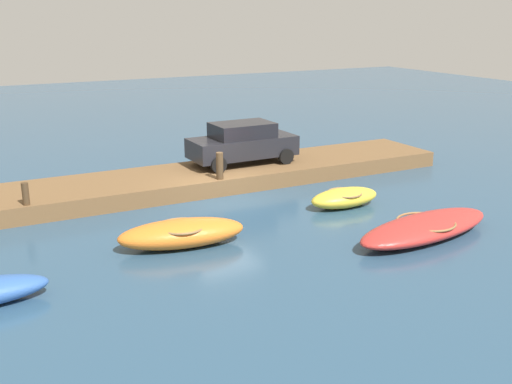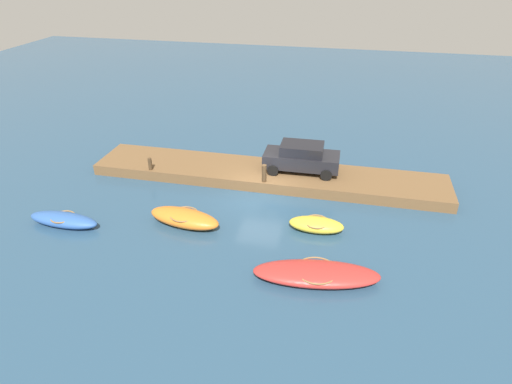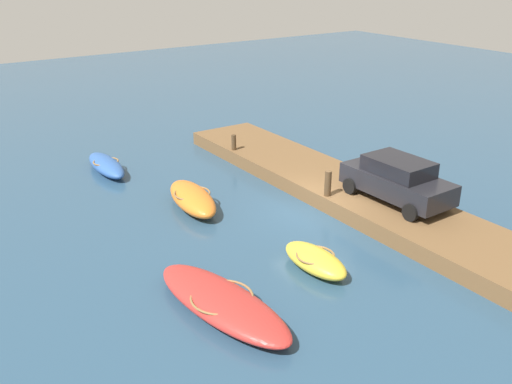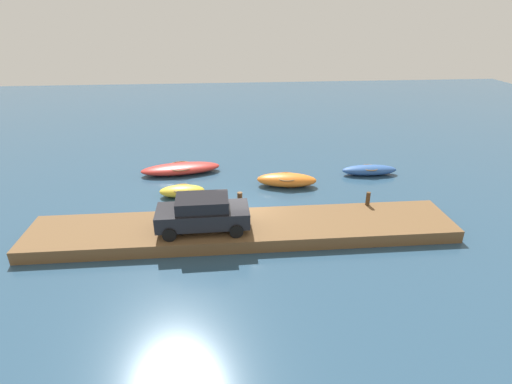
% 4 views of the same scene
% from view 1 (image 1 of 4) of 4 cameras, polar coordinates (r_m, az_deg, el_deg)
% --- Properties ---
extents(ground_plane, '(84.00, 84.00, 0.00)m').
position_cam_1_polar(ground_plane, '(22.76, -3.02, -0.68)').
color(ground_plane, navy).
extents(dock_platform, '(20.89, 3.45, 0.63)m').
position_cam_1_polar(dock_platform, '(24.45, -5.00, 1.26)').
color(dock_platform, brown).
rests_on(dock_platform, ground_plane).
extents(rowboat_orange, '(3.92, 1.94, 0.82)m').
position_cam_1_polar(rowboat_orange, '(18.23, -6.88, -3.80)').
color(rowboat_orange, orange).
rests_on(rowboat_orange, ground_plane).
extents(dinghy_yellow, '(2.69, 1.27, 0.67)m').
position_cam_1_polar(dinghy_yellow, '(21.98, 8.19, -0.51)').
color(dinghy_yellow, gold).
rests_on(dinghy_yellow, ground_plane).
extents(motorboat_red, '(5.50, 2.45, 0.67)m').
position_cam_1_polar(motorboat_red, '(19.51, 15.41, -3.16)').
color(motorboat_red, '#B72D28').
rests_on(motorboat_red, ground_plane).
extents(mooring_post_west, '(0.26, 0.26, 1.02)m').
position_cam_1_polar(mooring_post_west, '(22.97, -3.38, 2.43)').
color(mooring_post_west, '#47331E').
rests_on(mooring_post_west, dock_platform).
extents(mooring_post_mid_west, '(0.22, 0.22, 0.74)m').
position_cam_1_polar(mooring_post_mid_west, '(21.25, -20.55, -0.16)').
color(mooring_post_mid_west, '#47331E').
rests_on(mooring_post_mid_west, dock_platform).
extents(parked_car, '(4.39, 2.13, 1.69)m').
position_cam_1_polar(parked_car, '(25.26, -1.26, 4.59)').
color(parked_car, black).
rests_on(parked_car, dock_platform).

